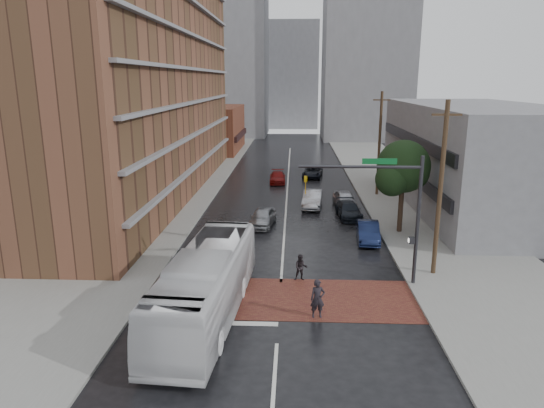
# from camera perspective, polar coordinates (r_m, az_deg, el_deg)

# --- Properties ---
(ground) EXTENTS (160.00, 160.00, 0.00)m
(ground) POSITION_cam_1_polar(r_m,az_deg,el_deg) (25.19, 0.90, -11.51)
(ground) COLOR black
(ground) RESTS_ON ground
(crosswalk) EXTENTS (14.00, 5.00, 0.02)m
(crosswalk) POSITION_cam_1_polar(r_m,az_deg,el_deg) (25.64, 0.94, -11.00)
(crosswalk) COLOR brown
(crosswalk) RESTS_ON ground
(sidewalk_west) EXTENTS (9.00, 90.00, 0.15)m
(sidewalk_west) POSITION_cam_1_polar(r_m,az_deg,el_deg) (50.37, -11.41, 1.56)
(sidewalk_west) COLOR gray
(sidewalk_west) RESTS_ON ground
(sidewalk_east) EXTENTS (9.00, 90.00, 0.15)m
(sidewalk_east) POSITION_cam_1_polar(r_m,az_deg,el_deg) (50.08, 15.07, 1.28)
(sidewalk_east) COLOR gray
(sidewalk_east) RESTS_ON ground
(apartment_block) EXTENTS (10.00, 44.00, 28.00)m
(apartment_block) POSITION_cam_1_polar(r_m,az_deg,el_deg) (48.99, -15.51, 17.39)
(apartment_block) COLOR brown
(apartment_block) RESTS_ON ground
(storefront_west) EXTENTS (8.00, 16.00, 7.00)m
(storefront_west) POSITION_cam_1_polar(r_m,az_deg,el_deg) (78.05, -6.81, 8.76)
(storefront_west) COLOR brown
(storefront_west) RESTS_ON ground
(building_east) EXTENTS (11.00, 26.00, 9.00)m
(building_east) POSITION_cam_1_polar(r_m,az_deg,el_deg) (45.97, 22.85, 5.12)
(building_east) COLOR gray
(building_east) RESTS_ON ground
(distant_tower_west) EXTENTS (18.00, 16.00, 32.00)m
(distant_tower_west) POSITION_cam_1_polar(r_m,az_deg,el_deg) (101.84, -5.93, 17.11)
(distant_tower_west) COLOR gray
(distant_tower_west) RESTS_ON ground
(distant_tower_east) EXTENTS (16.00, 14.00, 36.00)m
(distant_tower_east) POSITION_cam_1_polar(r_m,az_deg,el_deg) (95.85, 11.18, 18.30)
(distant_tower_east) COLOR gray
(distant_tower_east) RESTS_ON ground
(distant_tower_center) EXTENTS (12.00, 10.00, 24.00)m
(distant_tower_center) POSITION_cam_1_polar(r_m,az_deg,el_deg) (117.66, 2.37, 14.85)
(distant_tower_center) COLOR gray
(distant_tower_center) RESTS_ON ground
(street_tree) EXTENTS (4.20, 4.10, 6.90)m
(street_tree) POSITION_cam_1_polar(r_m,az_deg,el_deg) (36.12, 15.20, 3.89)
(street_tree) COLOR #332319
(street_tree) RESTS_ON ground
(signal_mast) EXTENTS (6.50, 0.30, 7.20)m
(signal_mast) POSITION_cam_1_polar(r_m,az_deg,el_deg) (26.44, 13.89, 0.24)
(signal_mast) COLOR #2D2D33
(signal_mast) RESTS_ON ground
(utility_pole_near) EXTENTS (1.60, 0.26, 10.00)m
(utility_pole_near) POSITION_cam_1_polar(r_m,az_deg,el_deg) (28.48, 19.20, 1.70)
(utility_pole_near) COLOR #473321
(utility_pole_near) RESTS_ON ground
(utility_pole_far) EXTENTS (1.60, 0.26, 10.00)m
(utility_pole_far) POSITION_cam_1_polar(r_m,az_deg,el_deg) (47.72, 12.52, 6.98)
(utility_pole_far) COLOR #473321
(utility_pole_far) RESTS_ON ground
(transit_bus) EXTENTS (3.63, 12.16, 3.34)m
(transit_bus) POSITION_cam_1_polar(r_m,az_deg,el_deg) (23.29, -7.73, -9.36)
(transit_bus) COLOR silver
(transit_bus) RESTS_ON ground
(pedestrian_a) EXTENTS (0.75, 0.54, 1.90)m
(pedestrian_a) POSITION_cam_1_polar(r_m,az_deg,el_deg) (23.45, 5.38, -11.05)
(pedestrian_a) COLOR black
(pedestrian_a) RESTS_ON ground
(pedestrian_b) EXTENTS (0.77, 0.62, 1.52)m
(pedestrian_b) POSITION_cam_1_polar(r_m,az_deg,el_deg) (27.53, 3.42, -7.47)
(pedestrian_b) COLOR black
(pedestrian_b) RESTS_ON ground
(car_travel_a) EXTENTS (2.26, 4.37, 1.42)m
(car_travel_a) POSITION_cam_1_polar(r_m,az_deg,el_deg) (37.45, -1.12, -1.57)
(car_travel_a) COLOR #989A9F
(car_travel_a) RESTS_ON ground
(car_travel_b) EXTENTS (2.07, 4.70, 1.50)m
(car_travel_b) POSITION_cam_1_polar(r_m,az_deg,el_deg) (43.15, 4.78, 0.59)
(car_travel_b) COLOR #B2B4BB
(car_travel_b) RESTS_ON ground
(car_travel_c) EXTENTS (1.80, 4.21, 1.21)m
(car_travel_c) POSITION_cam_1_polar(r_m,az_deg,el_deg) (53.47, 0.66, 3.16)
(car_travel_c) COLOR maroon
(car_travel_c) RESTS_ON ground
(suv_travel) EXTENTS (2.68, 4.71, 1.24)m
(suv_travel) POSITION_cam_1_polar(r_m,az_deg,el_deg) (56.64, 4.79, 3.77)
(suv_travel) COLOR black
(suv_travel) RESTS_ON ground
(car_parked_near) EXTENTS (1.75, 4.24, 1.37)m
(car_parked_near) POSITION_cam_1_polar(r_m,az_deg,el_deg) (34.65, 11.24, -3.23)
(car_parked_near) COLOR #121C3F
(car_parked_near) RESTS_ON ground
(car_parked_mid) EXTENTS (2.07, 4.49, 1.27)m
(car_parked_mid) POSITION_cam_1_polar(r_m,az_deg,el_deg) (40.28, 9.02, -0.71)
(car_parked_mid) COLOR black
(car_parked_mid) RESTS_ON ground
(car_parked_far) EXTENTS (2.11, 4.27, 1.40)m
(car_parked_far) POSITION_cam_1_polar(r_m,az_deg,el_deg) (43.77, 8.51, 0.61)
(car_parked_far) COLOR #AFB0B7
(car_parked_far) RESTS_ON ground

